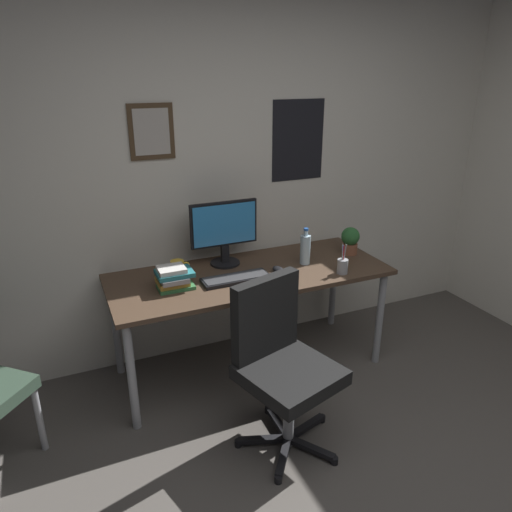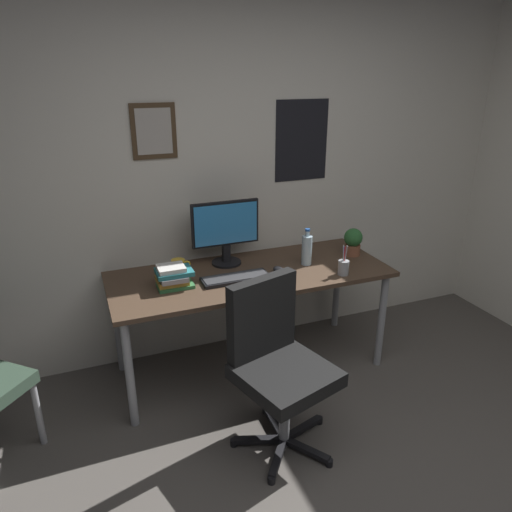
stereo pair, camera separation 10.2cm
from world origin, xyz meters
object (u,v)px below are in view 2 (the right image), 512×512
object	(u,v)px
water_bottle	(307,250)
coffee_mug_near	(179,266)
monitor	(226,230)
pen_cup	(343,267)
computer_mouse	(279,270)
keyboard	(236,278)
book_stack_left	(173,277)
potted_plant	(353,241)
office_chair	(276,358)

from	to	relation	value
water_bottle	coffee_mug_near	size ratio (longest dim) A/B	2.01
monitor	pen_cup	distance (m)	0.81
coffee_mug_near	pen_cup	bearing A→B (deg)	-22.93
computer_mouse	pen_cup	size ratio (longest dim) A/B	0.55
keyboard	computer_mouse	distance (m)	0.30
pen_cup	book_stack_left	xyz separation A→B (m)	(-1.06, 0.21, 0.01)
keyboard	monitor	bearing A→B (deg)	83.61
coffee_mug_near	potted_plant	bearing A→B (deg)	-6.18
computer_mouse	book_stack_left	xyz separation A→B (m)	(-0.68, 0.03, 0.05)
office_chair	keyboard	xyz separation A→B (m)	(-0.01, 0.62, 0.21)
computer_mouse	coffee_mug_near	xyz separation A→B (m)	(-0.61, 0.23, 0.03)
computer_mouse	water_bottle	bearing A→B (deg)	15.26
book_stack_left	keyboard	bearing A→B (deg)	-6.17
keyboard	water_bottle	world-z (taller)	water_bottle
computer_mouse	coffee_mug_near	size ratio (longest dim) A/B	0.87
coffee_mug_near	water_bottle	bearing A→B (deg)	-11.50
book_stack_left	potted_plant	bearing A→B (deg)	2.97
office_chair	computer_mouse	world-z (taller)	office_chair
water_bottle	pen_cup	bearing A→B (deg)	-59.92
monitor	office_chair	bearing A→B (deg)	-91.32
computer_mouse	coffee_mug_near	distance (m)	0.65
water_bottle	potted_plant	distance (m)	0.39
coffee_mug_near	book_stack_left	world-z (taller)	book_stack_left
book_stack_left	office_chair	bearing A→B (deg)	-59.07
keyboard	potted_plant	xyz separation A→B (m)	(0.92, 0.11, 0.09)
water_bottle	pen_cup	size ratio (longest dim) A/B	1.26
potted_plant	book_stack_left	size ratio (longest dim) A/B	0.90
keyboard	coffee_mug_near	xyz separation A→B (m)	(-0.31, 0.24, 0.03)
potted_plant	book_stack_left	xyz separation A→B (m)	(-1.30, -0.07, -0.04)
keyboard	computer_mouse	world-z (taller)	computer_mouse
office_chair	pen_cup	xyz separation A→B (m)	(0.66, 0.44, 0.25)
office_chair	water_bottle	world-z (taller)	water_bottle
potted_plant	book_stack_left	world-z (taller)	potted_plant
office_chair	keyboard	world-z (taller)	office_chair
water_bottle	coffee_mug_near	bearing A→B (deg)	168.50
potted_plant	keyboard	bearing A→B (deg)	-173.22
water_bottle	book_stack_left	world-z (taller)	water_bottle
office_chair	water_bottle	size ratio (longest dim) A/B	3.76
coffee_mug_near	book_stack_left	size ratio (longest dim) A/B	0.58
water_bottle	monitor	bearing A→B (deg)	157.14
computer_mouse	book_stack_left	bearing A→B (deg)	177.14
office_chair	book_stack_left	world-z (taller)	office_chair
monitor	keyboard	bearing A→B (deg)	-96.39
monitor	computer_mouse	bearing A→B (deg)	-45.68
computer_mouse	book_stack_left	size ratio (longest dim) A/B	0.51
monitor	keyboard	xyz separation A→B (m)	(-0.03, -0.28, -0.23)
keyboard	computer_mouse	bearing A→B (deg)	1.40
office_chair	water_bottle	xyz separation A→B (m)	(0.52, 0.69, 0.30)
office_chair	potted_plant	xyz separation A→B (m)	(0.91, 0.73, 0.30)
water_bottle	potted_plant	xyz separation A→B (m)	(0.38, 0.04, -0.00)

